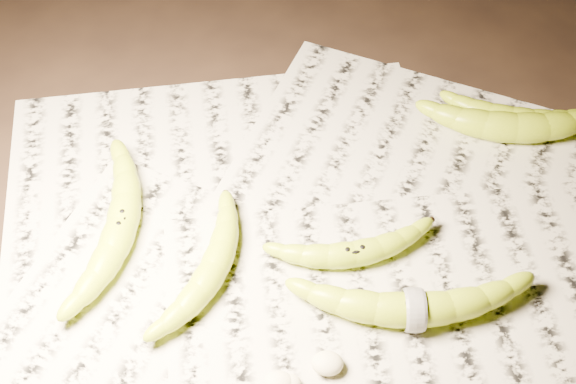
# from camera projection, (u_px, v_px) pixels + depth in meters

# --- Properties ---
(ground) EXTENTS (3.00, 3.00, 0.00)m
(ground) POSITION_uv_depth(u_px,v_px,m) (297.00, 245.00, 0.97)
(ground) COLOR black
(ground) RESTS_ON ground
(newspaper_patch) EXTENTS (0.90, 0.70, 0.01)m
(newspaper_patch) POSITION_uv_depth(u_px,v_px,m) (317.00, 259.00, 0.95)
(newspaper_patch) COLOR beige
(newspaper_patch) RESTS_ON ground
(banana_left_a) EXTENTS (0.07, 0.23, 0.04)m
(banana_left_a) POSITION_uv_depth(u_px,v_px,m) (120.00, 225.00, 0.96)
(banana_left_a) COLOR #BFD91B
(banana_left_a) RESTS_ON newspaper_patch
(banana_left_b) EXTENTS (0.11, 0.19, 0.04)m
(banana_left_b) POSITION_uv_depth(u_px,v_px,m) (213.00, 268.00, 0.92)
(banana_left_b) COLOR #BFD91B
(banana_left_b) RESTS_ON newspaper_patch
(banana_center) EXTENTS (0.18, 0.09, 0.03)m
(banana_center) POSITION_uv_depth(u_px,v_px,m) (354.00, 252.00, 0.94)
(banana_center) COLOR #BFD91B
(banana_center) RESTS_ON newspaper_patch
(banana_taped) EXTENTS (0.25, 0.09, 0.04)m
(banana_taped) POSITION_uv_depth(u_px,v_px,m) (414.00, 308.00, 0.89)
(banana_taped) COLOR #BFD91B
(banana_taped) RESTS_ON newspaper_patch
(banana_upper_a) EXTENTS (0.22, 0.07, 0.04)m
(banana_upper_a) POSITION_uv_depth(u_px,v_px,m) (515.00, 126.00, 1.05)
(banana_upper_a) COLOR #BFD91B
(banana_upper_a) RESTS_ON newspaper_patch
(banana_upper_b) EXTENTS (0.17, 0.08, 0.03)m
(banana_upper_b) POSITION_uv_depth(u_px,v_px,m) (512.00, 116.00, 1.07)
(banana_upper_b) COLOR #BFD91B
(banana_upper_b) RESTS_ON newspaper_patch
(measuring_tape) EXTENTS (0.01, 0.05, 0.05)m
(measuring_tape) POSITION_uv_depth(u_px,v_px,m) (414.00, 308.00, 0.89)
(measuring_tape) COLOR white
(measuring_tape) RESTS_ON newspaper_patch
(flesh_chunk_a) EXTENTS (0.03, 0.03, 0.02)m
(flesh_chunk_a) POSITION_uv_depth(u_px,v_px,m) (279.00, 381.00, 0.84)
(flesh_chunk_a) COLOR beige
(flesh_chunk_a) RESTS_ON newspaper_patch
(flesh_chunk_b) EXTENTS (0.03, 0.03, 0.02)m
(flesh_chunk_b) POSITION_uv_depth(u_px,v_px,m) (327.00, 362.00, 0.86)
(flesh_chunk_b) COLOR beige
(flesh_chunk_b) RESTS_ON newspaper_patch
(flesh_chunk_c) EXTENTS (0.03, 0.02, 0.01)m
(flesh_chunk_c) POSITION_uv_depth(u_px,v_px,m) (290.00, 381.00, 0.85)
(flesh_chunk_c) COLOR beige
(flesh_chunk_c) RESTS_ON newspaper_patch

